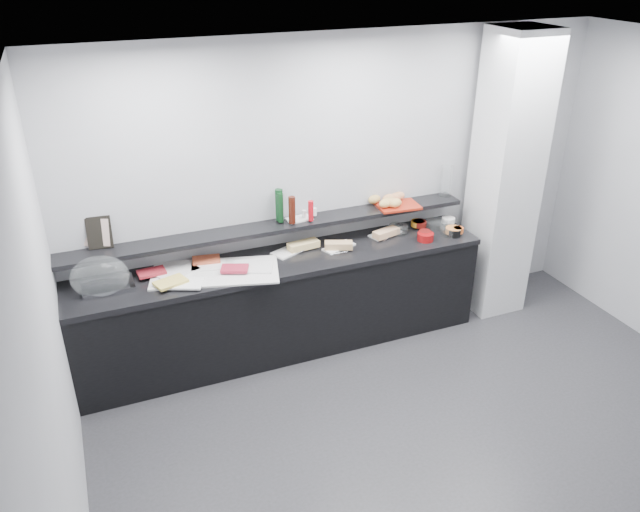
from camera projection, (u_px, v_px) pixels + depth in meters
name	position (u px, v px, depth m)	size (l,w,h in m)	color
ground	(451.00, 450.00, 4.57)	(5.00, 5.00, 0.00)	#2D2D30
back_wall	(343.00, 187.00, 5.61)	(5.00, 0.02, 2.70)	#A7A8AE
ceiling	(499.00, 73.00, 3.35)	(5.00, 5.00, 0.00)	white
column	(505.00, 178.00, 5.82)	(0.50, 0.50, 2.70)	silver
buffet_cabinet	(283.00, 307.00, 5.54)	(3.60, 0.60, 0.85)	black
counter_top	(282.00, 262.00, 5.34)	(3.62, 0.62, 0.05)	black
wall_shelf	(275.00, 227.00, 5.37)	(3.60, 0.25, 0.04)	black
cloche_base	(108.00, 286.00, 4.87)	(0.39, 0.26, 0.04)	#ACADB3
cloche_dome	(100.00, 277.00, 4.79)	(0.44, 0.29, 0.34)	white
linen_runner	(215.00, 272.00, 5.10)	(1.03, 0.48, 0.01)	silver
platter_meat_a	(176.00, 271.00, 5.09)	(0.33, 0.22, 0.01)	white
food_meat_a	(152.00, 272.00, 5.03)	(0.22, 0.14, 0.02)	maroon
platter_salmon	(209.00, 265.00, 5.18)	(0.28, 0.19, 0.01)	white
food_salmon	(206.00, 260.00, 5.23)	(0.23, 0.15, 0.02)	#CC4B29
platter_cheese	(185.00, 283.00, 4.91)	(0.29, 0.19, 0.01)	white
food_cheese	(171.00, 282.00, 4.89)	(0.24, 0.16, 0.02)	#D9BD54
platter_meat_b	(252.00, 267.00, 5.16)	(0.34, 0.22, 0.01)	white
food_meat_b	(235.00, 269.00, 5.09)	(0.22, 0.14, 0.02)	maroon
sandwich_plate_left	(292.00, 250.00, 5.48)	(0.38, 0.16, 0.01)	white
sandwich_food_left	(303.00, 245.00, 5.47)	(0.28, 0.11, 0.06)	#E8C379
tongs_left	(306.00, 249.00, 5.46)	(0.01, 0.01, 0.16)	silver
sandwich_plate_mid	(339.00, 247.00, 5.52)	(0.30, 0.13, 0.01)	white
sandwich_food_mid	(339.00, 245.00, 5.47)	(0.24, 0.09, 0.06)	tan
tongs_mid	(339.00, 253.00, 5.39)	(0.01, 0.01, 0.16)	silver
sandwich_plate_right	(385.00, 234.00, 5.78)	(0.32, 0.14, 0.01)	white
sandwich_food_right	(386.00, 233.00, 5.70)	(0.26, 0.10, 0.06)	tan
tongs_right	(388.00, 238.00, 5.66)	(0.01, 0.01, 0.16)	silver
bowl_glass_fruit	(398.00, 229.00, 5.80)	(0.18, 0.18, 0.07)	silver
fill_glass_fruit	(418.00, 223.00, 5.89)	(0.13, 0.13, 0.05)	orange
bowl_black_jam	(420.00, 224.00, 5.90)	(0.12, 0.12, 0.07)	black
fill_black_jam	(419.00, 224.00, 5.89)	(0.13, 0.13, 0.05)	#60110D
bowl_glass_cream	(437.00, 224.00, 5.90)	(0.20, 0.20, 0.07)	white
fill_glass_cream	(448.00, 220.00, 5.96)	(0.13, 0.13, 0.05)	white
bowl_red_jam	(425.00, 237.00, 5.65)	(0.15, 0.15, 0.07)	maroon
fill_red_jam	(425.00, 233.00, 5.69)	(0.11, 0.11, 0.05)	#570D0C
bowl_glass_salmon	(450.00, 231.00, 5.76)	(0.18, 0.18, 0.07)	silver
fill_glass_salmon	(454.00, 230.00, 5.75)	(0.15, 0.15, 0.05)	orange
bowl_black_fruit	(454.00, 232.00, 5.74)	(0.12, 0.12, 0.07)	black
fill_black_fruit	(458.00, 230.00, 5.75)	(0.09, 0.09, 0.05)	#D9551D
framed_print	(99.00, 233.00, 4.91)	(0.19, 0.02, 0.26)	black
print_art	(96.00, 233.00, 4.91)	(0.21, 0.00, 0.22)	#C7998F
condiment_tray	(299.00, 219.00, 5.46)	(0.22, 0.14, 0.01)	white
bottle_green_a	(281.00, 208.00, 5.33)	(0.05, 0.05, 0.26)	#0E3416
bottle_brown	(292.00, 210.00, 5.31)	(0.06, 0.06, 0.24)	#3B130A
bottle_green_b	(279.00, 205.00, 5.37)	(0.07, 0.07, 0.28)	#0E3618
bottle_hot	(311.00, 211.00, 5.38)	(0.05, 0.05, 0.18)	red
shaker_salt	(304.00, 214.00, 5.45)	(0.04, 0.04, 0.07)	white
shaker_pepper	(315.00, 212.00, 5.50)	(0.03, 0.03, 0.07)	white
bread_tray	(398.00, 206.00, 5.72)	(0.38, 0.27, 0.02)	#9D2310
bread_roll_nw	(374.00, 199.00, 5.73)	(0.13, 0.08, 0.08)	#B38B44
bread_roll_n	(396.00, 197.00, 5.78)	(0.14, 0.09, 0.08)	#BB7647
bread_roll_ne	(399.00, 196.00, 5.80)	(0.13, 0.08, 0.08)	#D38450
bread_roll_sw	(386.00, 203.00, 5.64)	(0.14, 0.09, 0.08)	tan
bread_roll_s	(393.00, 203.00, 5.65)	(0.16, 0.10, 0.08)	#BA8B47
bread_roll_se	(396.00, 203.00, 5.64)	(0.12, 0.08, 0.08)	tan
bread_roll_midw	(389.00, 199.00, 5.74)	(0.15, 0.09, 0.08)	#BC7B47
bread_roll_mide	(389.00, 201.00, 5.68)	(0.13, 0.09, 0.08)	#AB7D41
carafe	(446.00, 181.00, 5.91)	(0.11, 0.11, 0.30)	silver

